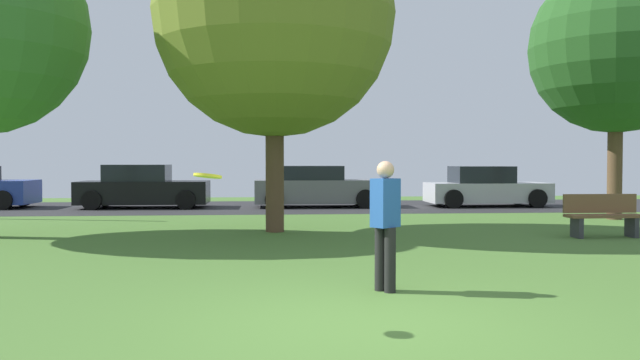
# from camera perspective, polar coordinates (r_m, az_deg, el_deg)

# --- Properties ---
(ground_plane) EXTENTS (44.00, 44.00, 0.00)m
(ground_plane) POSITION_cam_1_polar(r_m,az_deg,el_deg) (6.36, 3.80, -12.87)
(ground_plane) COLOR #47702D
(road_strip) EXTENTS (44.00, 6.40, 0.01)m
(road_strip) POSITION_cam_1_polar(r_m,az_deg,el_deg) (22.16, -2.39, -2.41)
(road_strip) COLOR #28282B
(road_strip) RESTS_ON ground_plane
(oak_tree_left) EXTENTS (5.41, 5.41, 7.55)m
(oak_tree_left) POSITION_cam_1_polar(r_m,az_deg,el_deg) (14.71, -4.12, 14.40)
(oak_tree_left) COLOR brown
(oak_tree_left) RESTS_ON ground_plane
(oak_tree_center) EXTENTS (4.65, 4.65, 7.02)m
(oak_tree_center) POSITION_cam_1_polar(r_m,az_deg,el_deg) (19.40, 25.08, 10.68)
(oak_tree_center) COLOR brown
(oak_tree_center) RESTS_ON ground_plane
(person_catcher) EXTENTS (0.39, 0.37, 1.60)m
(person_catcher) POSITION_cam_1_polar(r_m,az_deg,el_deg) (7.81, 5.88, -3.60)
(person_catcher) COLOR black
(person_catcher) RESTS_ON ground_plane
(frisbee_disc) EXTENTS (0.38, 0.38, 0.06)m
(frisbee_disc) POSITION_cam_1_polar(r_m,az_deg,el_deg) (6.14, -10.06, 0.37)
(frisbee_disc) COLOR yellow
(parked_car_black) EXTENTS (4.32, 2.01, 1.47)m
(parked_car_black) POSITION_cam_1_polar(r_m,az_deg,el_deg) (22.45, -15.63, -0.71)
(parked_car_black) COLOR black
(parked_car_black) RESTS_ON ground_plane
(parked_car_grey) EXTENTS (4.37, 1.95, 1.43)m
(parked_car_grey) POSITION_cam_1_polar(r_m,az_deg,el_deg) (22.03, -0.28, -0.71)
(parked_car_grey) COLOR slate
(parked_car_grey) RESTS_ON ground_plane
(parked_car_silver) EXTENTS (4.17, 1.95, 1.41)m
(parked_car_silver) POSITION_cam_1_polar(r_m,az_deg,el_deg) (23.07, 14.64, -0.72)
(parked_car_silver) COLOR #B7B7BC
(parked_car_silver) RESTS_ON ground_plane
(park_bench) EXTENTS (1.60, 0.45, 0.90)m
(park_bench) POSITION_cam_1_polar(r_m,az_deg,el_deg) (14.60, 24.07, -2.90)
(park_bench) COLOR brown
(park_bench) RESTS_ON ground_plane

